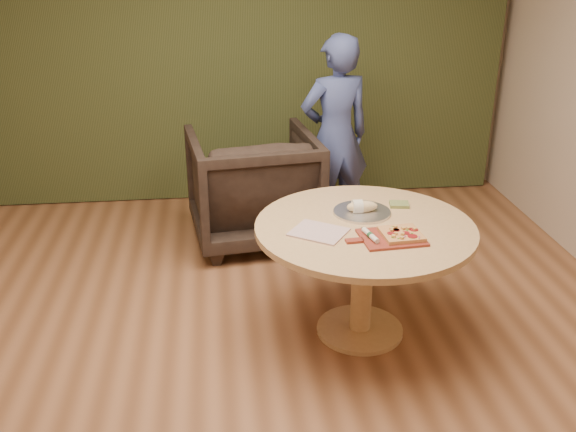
{
  "coord_description": "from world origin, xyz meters",
  "views": [
    {
      "loc": [
        -0.26,
        -3.0,
        2.32
      ],
      "look_at": [
        0.11,
        0.25,
        0.9
      ],
      "focal_mm": 40.0,
      "sensor_mm": 36.0,
      "label": 1
    }
  ],
  "objects_px": {
    "cutlery_roll": "(370,235)",
    "pizza_paddle": "(390,238)",
    "flatbread_pizza": "(401,234)",
    "pedestal_table": "(364,246)",
    "serving_tray": "(362,212)",
    "person_standing": "(335,136)",
    "armchair": "(253,181)",
    "bread_roll": "(361,207)"
  },
  "relations": [
    {
      "from": "pedestal_table",
      "to": "serving_tray",
      "type": "bearing_deg",
      "value": 83.69
    },
    {
      "from": "pizza_paddle",
      "to": "cutlery_roll",
      "type": "xyz_separation_m",
      "value": [
        -0.11,
        -0.0,
        0.02
      ]
    },
    {
      "from": "flatbread_pizza",
      "to": "cutlery_roll",
      "type": "relative_size",
      "value": 1.2
    },
    {
      "from": "flatbread_pizza",
      "to": "serving_tray",
      "type": "bearing_deg",
      "value": 110.6
    },
    {
      "from": "serving_tray",
      "to": "flatbread_pizza",
      "type": "bearing_deg",
      "value": -69.4
    },
    {
      "from": "flatbread_pizza",
      "to": "serving_tray",
      "type": "relative_size",
      "value": 0.67
    },
    {
      "from": "person_standing",
      "to": "pedestal_table",
      "type": "bearing_deg",
      "value": 72.72
    },
    {
      "from": "pizza_paddle",
      "to": "flatbread_pizza",
      "type": "distance_m",
      "value": 0.07
    },
    {
      "from": "cutlery_roll",
      "to": "person_standing",
      "type": "height_order",
      "value": "person_standing"
    },
    {
      "from": "flatbread_pizza",
      "to": "person_standing",
      "type": "relative_size",
      "value": 0.14
    },
    {
      "from": "pedestal_table",
      "to": "flatbread_pizza",
      "type": "distance_m",
      "value": 0.31
    },
    {
      "from": "pizza_paddle",
      "to": "serving_tray",
      "type": "relative_size",
      "value": 1.28
    },
    {
      "from": "pedestal_table",
      "to": "bread_roll",
      "type": "relative_size",
      "value": 6.83
    },
    {
      "from": "flatbread_pizza",
      "to": "cutlery_roll",
      "type": "height_order",
      "value": "flatbread_pizza"
    },
    {
      "from": "cutlery_roll",
      "to": "pizza_paddle",
      "type": "bearing_deg",
      "value": -12.12
    },
    {
      "from": "serving_tray",
      "to": "pizza_paddle",
      "type": "bearing_deg",
      "value": -78.6
    },
    {
      "from": "cutlery_roll",
      "to": "armchair",
      "type": "relative_size",
      "value": 0.2
    },
    {
      "from": "bread_roll",
      "to": "pedestal_table",
      "type": "bearing_deg",
      "value": -93.44
    },
    {
      "from": "pizza_paddle",
      "to": "pedestal_table",
      "type": "bearing_deg",
      "value": 110.52
    },
    {
      "from": "pedestal_table",
      "to": "armchair",
      "type": "height_order",
      "value": "armchair"
    },
    {
      "from": "pedestal_table",
      "to": "serving_tray",
      "type": "relative_size",
      "value": 3.71
    },
    {
      "from": "pizza_paddle",
      "to": "serving_tray",
      "type": "height_order",
      "value": "serving_tray"
    },
    {
      "from": "armchair",
      "to": "pedestal_table",
      "type": "bearing_deg",
      "value": 104.05
    },
    {
      "from": "bread_roll",
      "to": "flatbread_pizza",
      "type": "bearing_deg",
      "value": -68.24
    },
    {
      "from": "pedestal_table",
      "to": "flatbread_pizza",
      "type": "bearing_deg",
      "value": -51.45
    },
    {
      "from": "serving_tray",
      "to": "pedestal_table",
      "type": "bearing_deg",
      "value": -96.31
    },
    {
      "from": "pizza_paddle",
      "to": "flatbread_pizza",
      "type": "height_order",
      "value": "flatbread_pizza"
    },
    {
      "from": "cutlery_roll",
      "to": "armchair",
      "type": "height_order",
      "value": "armchair"
    },
    {
      "from": "cutlery_roll",
      "to": "serving_tray",
      "type": "distance_m",
      "value": 0.39
    },
    {
      "from": "bread_roll",
      "to": "armchair",
      "type": "xyz_separation_m",
      "value": [
        -0.59,
        1.3,
        -0.29
      ]
    },
    {
      "from": "flatbread_pizza",
      "to": "armchair",
      "type": "relative_size",
      "value": 0.23
    },
    {
      "from": "pizza_paddle",
      "to": "armchair",
      "type": "bearing_deg",
      "value": 107.36
    },
    {
      "from": "cutlery_roll",
      "to": "pedestal_table",
      "type": "bearing_deg",
      "value": 71.83
    },
    {
      "from": "flatbread_pizza",
      "to": "serving_tray",
      "type": "xyz_separation_m",
      "value": [
        -0.14,
        0.38,
        -0.02
      ]
    },
    {
      "from": "cutlery_roll",
      "to": "armchair",
      "type": "distance_m",
      "value": 1.8
    },
    {
      "from": "armchair",
      "to": "person_standing",
      "type": "distance_m",
      "value": 0.77
    },
    {
      "from": "serving_tray",
      "to": "bread_roll",
      "type": "bearing_deg",
      "value": 180.0
    },
    {
      "from": "pedestal_table",
      "to": "serving_tray",
      "type": "xyz_separation_m",
      "value": [
        0.02,
        0.18,
        0.15
      ]
    },
    {
      "from": "flatbread_pizza",
      "to": "serving_tray",
      "type": "height_order",
      "value": "flatbread_pizza"
    },
    {
      "from": "person_standing",
      "to": "cutlery_roll",
      "type": "bearing_deg",
      "value": 72.59
    },
    {
      "from": "cutlery_roll",
      "to": "flatbread_pizza",
      "type": "bearing_deg",
      "value": -11.83
    },
    {
      "from": "pizza_paddle",
      "to": "cutlery_roll",
      "type": "height_order",
      "value": "cutlery_roll"
    }
  ]
}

